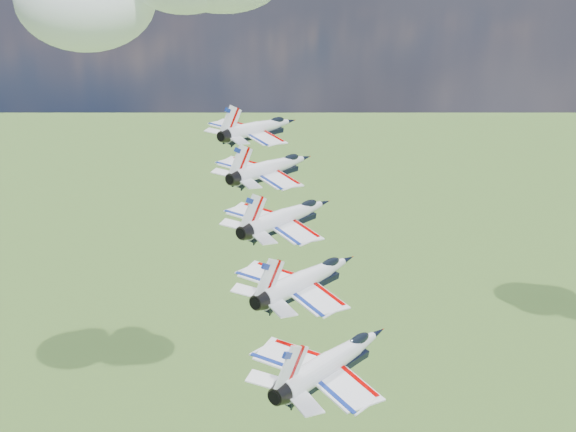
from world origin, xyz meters
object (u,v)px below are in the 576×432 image
Objects in this scene: jet_2 at (288,216)px; jet_4 at (334,360)px; jet_0 at (260,128)px; jet_1 at (272,167)px; jet_3 at (308,278)px.

jet_4 is (16.25, -16.49, -5.09)m from jet_2.
jet_4 is (32.50, -32.99, -10.18)m from jet_0.
jet_1 is at bearing 137.52° from jet_2.
jet_3 is (8.13, -8.25, -2.54)m from jet_2.
jet_1 reaches higher than jet_2.
jet_3 is at bearing -42.48° from jet_0.
jet_3 is (16.25, -16.49, -5.09)m from jet_1.
jet_2 is 23.71m from jet_4.
jet_2 is (8.13, -8.25, -2.54)m from jet_1.
jet_0 is 23.71m from jet_2.
jet_4 is at bearing -42.48° from jet_0.
jet_2 reaches higher than jet_4.
jet_1 reaches higher than jet_3.
jet_4 is at bearing -42.48° from jet_1.
jet_2 is 1.00× the size of jet_4.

